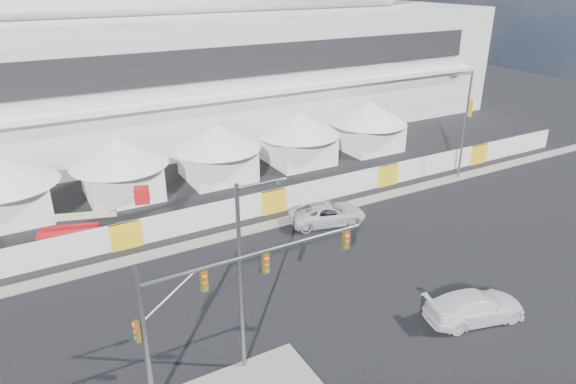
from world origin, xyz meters
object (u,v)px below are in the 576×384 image
sedan_silver (336,216)px  pickup_curb (327,214)px  streetlight_median (245,267)px  streetlight_curb (464,118)px  pickup_near (475,306)px  boom_lift (80,229)px  traffic_mast (199,313)px

sedan_silver → pickup_curb: (-0.58, 0.44, 0.16)m
pickup_curb → streetlight_median: 17.53m
pickup_curb → streetlight_curb: 17.03m
pickup_near → streetlight_curb: 23.04m
streetlight_curb → boom_lift: 34.28m
traffic_mast → streetlight_median: size_ratio=1.17×
pickup_curb → streetlight_median: streetlight_median is taller
traffic_mast → boom_lift: (-2.71, 17.99, -3.22)m
pickup_curb → streetlight_median: (-12.31, -11.43, 4.99)m
sedan_silver → pickup_curb: bearing=68.3°
sedan_silver → boom_lift: boom_lift is taller
sedan_silver → streetlight_median: bearing=146.3°
sedan_silver → pickup_near: pickup_near is taller
pickup_curb → streetlight_curb: (16.13, 1.87, 5.11)m
sedan_silver → streetlight_median: 17.70m
pickup_curb → traffic_mast: 19.18m
pickup_near → streetlight_median: (-12.89, 2.90, 4.98)m
streetlight_median → traffic_mast: bearing=-173.8°
pickup_curb → pickup_near: pickup_near is taller
sedan_silver → streetlight_curb: bearing=-65.7°
traffic_mast → streetlight_median: (2.49, 0.27, 1.52)m
streetlight_median → streetlight_curb: bearing=25.1°
pickup_curb → pickup_near: 14.35m
traffic_mast → boom_lift: size_ratio=1.39×
streetlight_median → pickup_near: bearing=-12.7°
boom_lift → streetlight_curb: bearing=10.3°
traffic_mast → streetlight_curb: streetlight_curb is taller
streetlight_median → streetlight_curb: (28.45, 13.30, 0.13)m
traffic_mast → streetlight_median: bearing=6.2°
pickup_curb → traffic_mast: traffic_mast is taller
sedan_silver → traffic_mast: traffic_mast is taller
sedan_silver → pickup_curb: 0.75m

